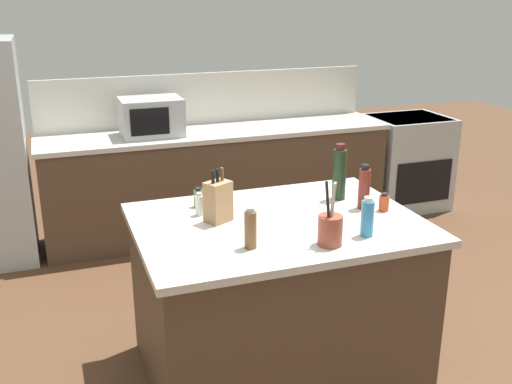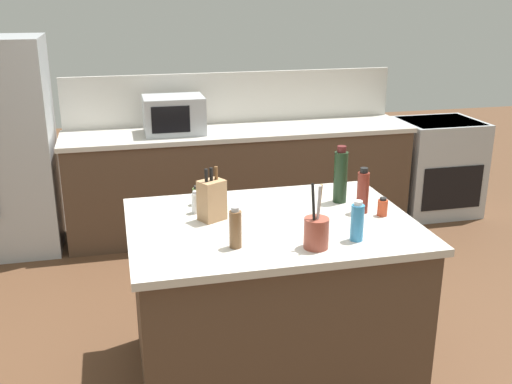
{
  "view_description": "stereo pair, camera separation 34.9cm",
  "coord_description": "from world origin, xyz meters",
  "px_view_note": "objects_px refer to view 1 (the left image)",
  "views": [
    {
      "loc": [
        -1.11,
        -2.77,
        2.11
      ],
      "look_at": [
        0.0,
        0.35,
        0.99
      ],
      "focal_mm": 42.0,
      "sensor_mm": 36.0,
      "label": 1
    },
    {
      "loc": [
        -0.77,
        -2.87,
        2.11
      ],
      "look_at": [
        0.0,
        0.35,
        0.99
      ],
      "focal_mm": 42.0,
      "sensor_mm": 36.0,
      "label": 2
    }
  ],
  "objects_px": {
    "knife_block": "(218,201)",
    "wine_bottle": "(339,173)",
    "salt_shaker": "(199,205)",
    "pepper_grinder": "(250,229)",
    "utensil_crock": "(330,229)",
    "microwave": "(151,117)",
    "spice_jar_oregano": "(198,198)",
    "spice_jar_paprika": "(384,203)",
    "vinegar_bottle": "(364,188)",
    "range_oven": "(406,161)",
    "dish_soap_bottle": "(367,218)"
  },
  "relations": [
    {
      "from": "knife_block",
      "to": "wine_bottle",
      "type": "bearing_deg",
      "value": -19.87
    },
    {
      "from": "salt_shaker",
      "to": "pepper_grinder",
      "type": "height_order",
      "value": "pepper_grinder"
    },
    {
      "from": "utensil_crock",
      "to": "salt_shaker",
      "type": "xyz_separation_m",
      "value": [
        -0.49,
        0.6,
        -0.02
      ]
    },
    {
      "from": "microwave",
      "to": "salt_shaker",
      "type": "xyz_separation_m",
      "value": [
        -0.1,
        -1.98,
        -0.1
      ]
    },
    {
      "from": "pepper_grinder",
      "to": "spice_jar_oregano",
      "type": "distance_m",
      "value": 0.65
    },
    {
      "from": "knife_block",
      "to": "salt_shaker",
      "type": "distance_m",
      "value": 0.15
    },
    {
      "from": "knife_block",
      "to": "wine_bottle",
      "type": "distance_m",
      "value": 0.78
    },
    {
      "from": "pepper_grinder",
      "to": "spice_jar_oregano",
      "type": "height_order",
      "value": "pepper_grinder"
    },
    {
      "from": "pepper_grinder",
      "to": "spice_jar_oregano",
      "type": "bearing_deg",
      "value": 98.2
    },
    {
      "from": "wine_bottle",
      "to": "spice_jar_paprika",
      "type": "bearing_deg",
      "value": -61.41
    },
    {
      "from": "salt_shaker",
      "to": "vinegar_bottle",
      "type": "relative_size",
      "value": 0.5
    },
    {
      "from": "range_oven",
      "to": "pepper_grinder",
      "type": "height_order",
      "value": "pepper_grinder"
    },
    {
      "from": "utensil_crock",
      "to": "wine_bottle",
      "type": "relative_size",
      "value": 0.96
    },
    {
      "from": "range_oven",
      "to": "spice_jar_paprika",
      "type": "height_order",
      "value": "spice_jar_paprika"
    },
    {
      "from": "spice_jar_paprika",
      "to": "pepper_grinder",
      "type": "relative_size",
      "value": 0.5
    },
    {
      "from": "microwave",
      "to": "pepper_grinder",
      "type": "relative_size",
      "value": 2.47
    },
    {
      "from": "spice_jar_paprika",
      "to": "dish_soap_bottle",
      "type": "relative_size",
      "value": 0.5
    },
    {
      "from": "spice_jar_paprika",
      "to": "pepper_grinder",
      "type": "height_order",
      "value": "pepper_grinder"
    },
    {
      "from": "microwave",
      "to": "utensil_crock",
      "type": "bearing_deg",
      "value": -81.26
    },
    {
      "from": "spice_jar_oregano",
      "to": "wine_bottle",
      "type": "distance_m",
      "value": 0.83
    },
    {
      "from": "spice_jar_oregano",
      "to": "knife_block",
      "type": "bearing_deg",
      "value": -80.32
    },
    {
      "from": "knife_block",
      "to": "dish_soap_bottle",
      "type": "height_order",
      "value": "knife_block"
    },
    {
      "from": "salt_shaker",
      "to": "vinegar_bottle",
      "type": "xyz_separation_m",
      "value": [
        0.9,
        -0.21,
        0.06
      ]
    },
    {
      "from": "salt_shaker",
      "to": "spice_jar_oregano",
      "type": "xyz_separation_m",
      "value": [
        0.03,
        0.13,
        -0.01
      ]
    },
    {
      "from": "vinegar_bottle",
      "to": "spice_jar_oregano",
      "type": "relative_size",
      "value": 2.26
    },
    {
      "from": "vinegar_bottle",
      "to": "wine_bottle",
      "type": "bearing_deg",
      "value": 106.66
    },
    {
      "from": "knife_block",
      "to": "utensil_crock",
      "type": "xyz_separation_m",
      "value": [
        0.42,
        -0.48,
        -0.03
      ]
    },
    {
      "from": "microwave",
      "to": "knife_block",
      "type": "height_order",
      "value": "microwave"
    },
    {
      "from": "knife_block",
      "to": "vinegar_bottle",
      "type": "xyz_separation_m",
      "value": [
        0.83,
        -0.08,
        0.01
      ]
    },
    {
      "from": "knife_block",
      "to": "utensil_crock",
      "type": "relative_size",
      "value": 0.91
    },
    {
      "from": "utensil_crock",
      "to": "wine_bottle",
      "type": "height_order",
      "value": "wine_bottle"
    },
    {
      "from": "range_oven",
      "to": "spice_jar_paprika",
      "type": "relative_size",
      "value": 8.88
    },
    {
      "from": "microwave",
      "to": "salt_shaker",
      "type": "relative_size",
      "value": 4.0
    },
    {
      "from": "range_oven",
      "to": "utensil_crock",
      "type": "xyz_separation_m",
      "value": [
        -2.15,
        -2.58,
        0.56
      ]
    },
    {
      "from": "spice_jar_paprika",
      "to": "wine_bottle",
      "type": "distance_m",
      "value": 0.32
    },
    {
      "from": "utensil_crock",
      "to": "spice_jar_oregano",
      "type": "bearing_deg",
      "value": 122.31
    },
    {
      "from": "vinegar_bottle",
      "to": "wine_bottle",
      "type": "relative_size",
      "value": 0.77
    },
    {
      "from": "range_oven",
      "to": "pepper_grinder",
      "type": "xyz_separation_m",
      "value": [
        -2.52,
        -2.48,
        0.57
      ]
    },
    {
      "from": "knife_block",
      "to": "dish_soap_bottle",
      "type": "xyz_separation_m",
      "value": [
        0.64,
        -0.44,
        -0.02
      ]
    },
    {
      "from": "dish_soap_bottle",
      "to": "spice_jar_oregano",
      "type": "relative_size",
      "value": 1.81
    },
    {
      "from": "microwave",
      "to": "dish_soap_bottle",
      "type": "bearing_deg",
      "value": -76.27
    },
    {
      "from": "range_oven",
      "to": "salt_shaker",
      "type": "xyz_separation_m",
      "value": [
        -2.64,
        -1.98,
        0.53
      ]
    },
    {
      "from": "knife_block",
      "to": "utensil_crock",
      "type": "distance_m",
      "value": 0.64
    },
    {
      "from": "knife_block",
      "to": "dish_soap_bottle",
      "type": "relative_size",
      "value": 1.41
    },
    {
      "from": "microwave",
      "to": "knife_block",
      "type": "bearing_deg",
      "value": -90.67
    },
    {
      "from": "dish_soap_bottle",
      "to": "salt_shaker",
      "type": "relative_size",
      "value": 1.62
    },
    {
      "from": "vinegar_bottle",
      "to": "pepper_grinder",
      "type": "xyz_separation_m",
      "value": [
        -0.78,
        -0.3,
        -0.02
      ]
    },
    {
      "from": "vinegar_bottle",
      "to": "dish_soap_bottle",
      "type": "bearing_deg",
      "value": -116.84
    },
    {
      "from": "knife_block",
      "to": "salt_shaker",
      "type": "height_order",
      "value": "knife_block"
    },
    {
      "from": "utensil_crock",
      "to": "pepper_grinder",
      "type": "xyz_separation_m",
      "value": [
        -0.37,
        0.1,
        0.01
      ]
    }
  ]
}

